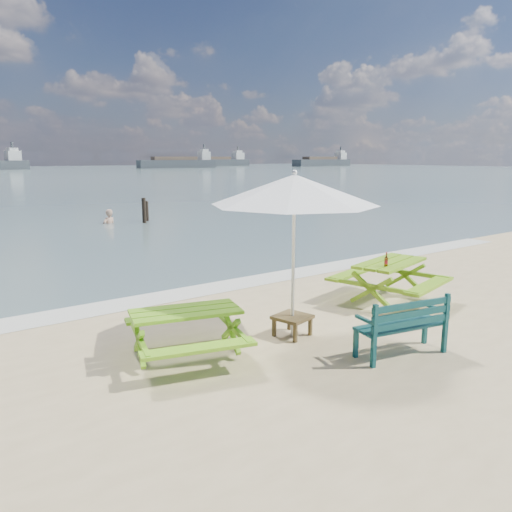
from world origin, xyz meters
TOP-DOWN VIEW (x-y plane):
  - foam_strip at (0.00, 4.60)m, footprint 22.00×0.90m
  - picnic_table_left at (-2.56, 1.41)m, footprint 1.96×2.09m
  - picnic_table_right at (2.19, 1.55)m, footprint 2.19×2.34m
  - park_bench at (0.10, -0.36)m, footprint 1.50×0.76m
  - side_table at (-0.68, 1.22)m, footprint 0.65×0.65m
  - patio_umbrella at (-0.68, 1.22)m, footprint 3.24×3.24m
  - beer_bottle at (1.76, 1.31)m, footprint 0.07×0.07m
  - swimmer at (2.01, 16.99)m, footprint 0.75×0.61m
  - mooring_pilings at (3.51, 16.39)m, footprint 0.57×0.77m
  - cargo_ships at (51.87, 126.50)m, footprint 131.08×32.33m

SIDE VIEW (x-z plane):
  - swimmer at x=2.01m, z-range -1.14..0.63m
  - foam_strip at x=0.00m, z-range 0.00..0.01m
  - side_table at x=-0.68m, z-range 0.01..0.36m
  - park_bench at x=0.10m, z-range -0.17..0.71m
  - picnic_table_left at x=-2.56m, z-range -0.01..0.73m
  - picnic_table_right at x=2.19m, z-range -0.02..0.83m
  - mooring_pilings at x=3.51m, z-range -0.24..1.09m
  - beer_bottle at x=1.76m, z-range 0.80..1.07m
  - cargo_ships at x=51.87m, z-range -1.02..3.38m
  - patio_umbrella at x=-0.68m, z-range 1.08..3.74m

